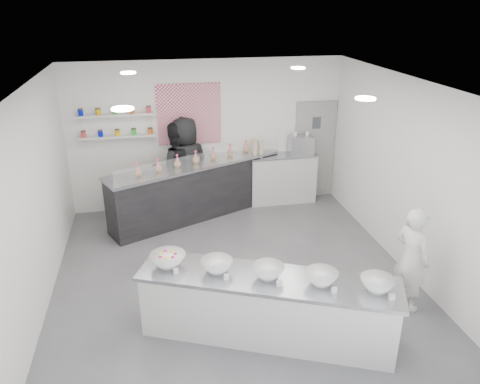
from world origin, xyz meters
name	(u,v)px	position (x,y,z in m)	size (l,w,h in m)	color
floor	(235,279)	(0.00, 0.00, 0.00)	(6.00, 6.00, 0.00)	#515156
ceiling	(234,86)	(0.00, 0.00, 3.00)	(6.00, 6.00, 0.00)	white
back_wall	(207,135)	(0.00, 3.00, 1.50)	(5.50, 5.50, 0.00)	white
left_wall	(33,206)	(-2.75, 0.00, 1.50)	(6.00, 6.00, 0.00)	white
right_wall	(409,178)	(2.75, 0.00, 1.50)	(6.00, 6.00, 0.00)	white
back_door	(314,150)	(2.30, 2.97, 1.05)	(0.88, 0.04, 2.10)	gray
pattern_panel	(189,114)	(-0.35, 2.98, 1.95)	(1.25, 0.03, 1.20)	#AD0D38
jar_shelf_lower	(118,136)	(-1.75, 2.90, 1.60)	(1.45, 0.22, 0.04)	silver
jar_shelf_upper	(116,115)	(-1.75, 2.90, 2.02)	(1.45, 0.22, 0.04)	silver
preserve_jars	(116,122)	(-1.75, 2.88, 1.88)	(1.45, 0.10, 0.56)	#D5363D
downlight_0	(123,109)	(-1.40, -1.00, 2.98)	(0.24, 0.24, 0.02)	white
downlight_1	(366,98)	(1.40, -1.00, 2.98)	(0.24, 0.24, 0.02)	white
downlight_2	(128,73)	(-1.40, 1.60, 2.98)	(0.24, 0.24, 0.02)	white
downlight_3	(298,68)	(1.40, 1.60, 2.98)	(0.24, 0.24, 0.02)	white
prep_counter	(267,307)	(0.16, -1.37, 0.44)	(3.26, 0.74, 0.89)	beige
back_bar	(197,190)	(-0.31, 2.41, 0.56)	(3.60, 0.66, 1.12)	black
sneeze_guard	(204,160)	(-0.18, 2.12, 1.27)	(3.55, 0.02, 0.30)	white
espresso_ledge	(282,178)	(1.55, 2.78, 0.52)	(1.41, 0.45, 1.05)	beige
espresso_machine	(301,145)	(1.92, 2.78, 1.24)	(0.49, 0.34, 0.38)	#93969E
cup_stacks	(258,149)	(1.00, 2.78, 1.21)	(0.24, 0.24, 0.33)	#C3AD8D
prep_bowls	(268,272)	(0.16, -1.37, 0.97)	(3.01, 0.51, 0.16)	white
label_cards	(296,296)	(0.37, -1.85, 0.92)	(2.66, 0.04, 0.07)	white
cookie_bags	(196,157)	(-0.31, 2.41, 1.24)	(2.53, 0.13, 0.25)	#C5576E
woman_prep	(411,259)	(2.26, -1.12, 0.76)	(0.56, 0.37, 1.53)	white
staff_left	(176,169)	(-0.69, 2.66, 0.94)	(0.92, 0.71, 1.88)	black
staff_right	(186,166)	(-0.48, 2.66, 0.98)	(0.96, 0.63, 1.97)	black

